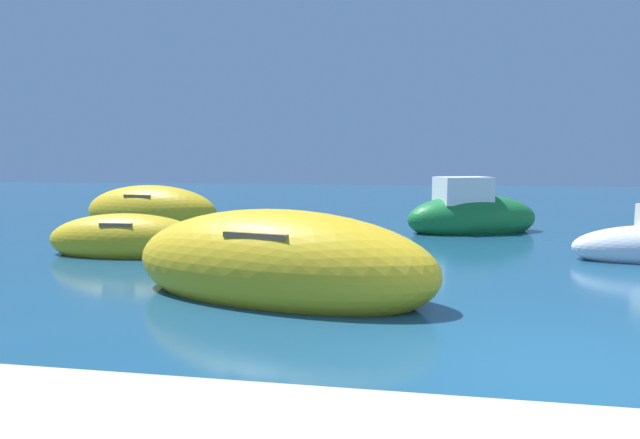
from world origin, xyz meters
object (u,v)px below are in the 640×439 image
moored_boat_0 (151,212)px  moored_boat_5 (127,240)px  moored_boat_4 (471,215)px  moored_boat_2 (279,266)px

moored_boat_0 → moored_boat_5: size_ratio=1.29×
moored_boat_0 → moored_boat_5: moored_boat_0 is taller
moored_boat_0 → moored_boat_4: (10.04, 0.34, 0.02)m
moored_boat_4 → moored_boat_5: moored_boat_4 is taller
moored_boat_0 → moored_boat_2: (6.26, -8.17, 0.02)m
moored_boat_5 → moored_boat_4: bearing=29.7°
moored_boat_2 → moored_boat_5: (-4.36, 3.17, -0.16)m
moored_boat_0 → moored_boat_4: bearing=9.2°
moored_boat_4 → moored_boat_5: bearing=-168.4°
moored_boat_4 → moored_boat_5: 9.74m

